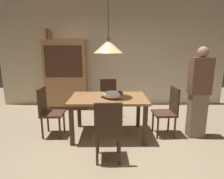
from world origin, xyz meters
TOP-DOWN VIEW (x-y plane):
  - ground at (0.00, 0.00)m, footprint 10.00×10.00m
  - back_wall at (0.00, 2.65)m, footprint 6.40×0.10m
  - dining_table at (-0.11, 0.58)m, footprint 1.40×0.90m
  - chair_far_back at (-0.12, 1.46)m, footprint 0.43×0.43m
  - chair_near_front at (-0.11, -0.30)m, footprint 0.41×0.41m
  - chair_left_side at (-1.24, 0.58)m, footprint 0.40×0.40m
  - chair_right_side at (1.02, 0.59)m, footprint 0.42×0.42m
  - cat_sleeping at (-0.02, 0.46)m, footprint 0.39×0.27m
  - pendant_lamp at (-0.11, 0.58)m, footprint 0.52×0.52m
  - hutch_bookcase at (-1.28, 2.32)m, footprint 1.12×0.45m
  - book_red_tall at (-1.71, 2.32)m, footprint 0.04×0.22m
  - book_brown_thick at (-1.65, 2.32)m, footprint 0.06×0.24m
  - person_standing at (1.53, 0.52)m, footprint 0.36×0.22m

SIDE VIEW (x-z plane):
  - ground at x=0.00m, z-range 0.00..0.00m
  - chair_far_back at x=-0.12m, z-range 0.05..0.98m
  - chair_near_front at x=-0.11m, z-range 0.05..0.98m
  - chair_left_side at x=-1.24m, z-range 0.05..0.98m
  - chair_right_side at x=1.02m, z-range 0.05..0.98m
  - dining_table at x=-0.11m, z-range 0.27..1.02m
  - cat_sleeping at x=-0.02m, z-range 0.75..0.90m
  - person_standing at x=1.53m, z-range 0.01..1.67m
  - hutch_bookcase at x=-1.28m, z-range -0.04..1.81m
  - back_wall at x=0.00m, z-range 0.00..2.90m
  - pendant_lamp at x=-0.11m, z-range 1.01..2.31m
  - book_brown_thick at x=-1.65m, z-range 1.85..2.07m
  - book_red_tall at x=-1.71m, z-range 1.85..2.13m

